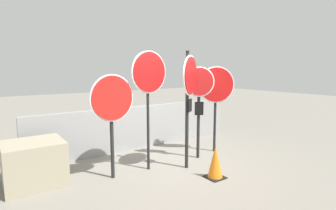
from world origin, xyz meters
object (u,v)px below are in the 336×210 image
(stop_sign_2, at_px, (189,87))
(stop_sign_4, at_px, (216,90))
(stop_sign_1, at_px, (149,81))
(stop_sign_3, at_px, (199,94))
(traffic_cone_0, at_px, (215,162))
(storage_crate, at_px, (34,163))
(stop_sign_0, at_px, (112,105))

(stop_sign_2, bearing_deg, stop_sign_4, -11.10)
(stop_sign_1, relative_size, stop_sign_3, 1.14)
(traffic_cone_0, bearing_deg, storage_crate, 149.69)
(stop_sign_3, bearing_deg, stop_sign_4, 42.31)
(stop_sign_3, xyz_separation_m, traffic_cone_0, (-0.51, -1.07, -1.25))
(stop_sign_0, relative_size, stop_sign_2, 0.81)
(storage_crate, bearing_deg, stop_sign_4, -7.34)
(stop_sign_3, distance_m, stop_sign_4, 0.72)
(storage_crate, bearing_deg, traffic_cone_0, -30.31)
(stop_sign_0, bearing_deg, stop_sign_2, -19.37)
(stop_sign_3, bearing_deg, stop_sign_2, -118.17)
(stop_sign_3, height_order, stop_sign_4, stop_sign_4)
(stop_sign_3, relative_size, traffic_cone_0, 3.32)
(traffic_cone_0, distance_m, storage_crate, 3.48)
(stop_sign_1, relative_size, stop_sign_4, 1.14)
(stop_sign_1, xyz_separation_m, storage_crate, (-2.15, 0.63, -1.52))
(stop_sign_1, distance_m, traffic_cone_0, 2.13)
(stop_sign_2, relative_size, traffic_cone_0, 3.80)
(stop_sign_0, height_order, stop_sign_4, stop_sign_4)
(stop_sign_4, height_order, storage_crate, stop_sign_4)
(stop_sign_2, height_order, stop_sign_3, stop_sign_2)
(stop_sign_1, bearing_deg, stop_sign_3, -8.87)
(stop_sign_4, bearing_deg, stop_sign_1, -147.30)
(stop_sign_3, bearing_deg, stop_sign_1, -150.83)
(stop_sign_1, height_order, stop_sign_2, stop_sign_2)
(stop_sign_0, relative_size, stop_sign_4, 0.93)
(storage_crate, bearing_deg, stop_sign_1, -16.42)
(stop_sign_4, relative_size, storage_crate, 2.15)
(traffic_cone_0, relative_size, storage_crate, 0.64)
(stop_sign_0, height_order, stop_sign_2, stop_sign_2)
(stop_sign_4, distance_m, traffic_cone_0, 2.16)
(stop_sign_3, bearing_deg, traffic_cone_0, -84.18)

